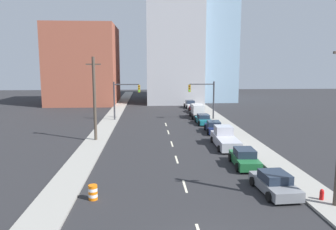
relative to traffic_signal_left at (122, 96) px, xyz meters
The scene contains 23 objects.
sidewalk_left 9.15m from the traffic_signal_left, 102.91° to the left, with size 2.47×88.94×0.16m.
sidewalk_right 17.19m from the traffic_signal_left, 29.03° to the left, with size 2.47×88.94×0.16m.
lane_stripe_at_9m 28.64m from the traffic_signal_left, 76.96° to the right, with size 0.16×2.40×0.01m, color beige.
lane_stripe_at_15m 22.41m from the traffic_signal_left, 73.14° to the right, with size 0.16×2.40×0.01m, color beige.
lane_stripe_at_21m 17.04m from the traffic_signal_left, 67.33° to the right, with size 0.16×2.40×0.01m, color beige.
lane_stripe_at_27m 11.76m from the traffic_signal_left, 54.87° to the right, with size 0.16×2.40×0.01m, color beige.
lane_stripe_at_33m 8.32m from the traffic_signal_left, 30.05° to the right, with size 0.16×2.40×0.01m, color beige.
building_brick_left 26.22m from the traffic_signal_left, 112.55° to the left, with size 14.00×16.00×16.69m.
building_office_center 31.39m from the traffic_signal_left, 70.76° to the left, with size 12.00×20.00×29.05m.
building_glass_right 37.62m from the traffic_signal_left, 61.33° to the left, with size 13.00×20.00×27.40m.
traffic_signal_left is the anchor object (origin of this frame).
traffic_signal_right 12.77m from the traffic_signal_left, ahead, with size 4.03×0.35×5.88m.
utility_pole_left_mid 13.64m from the traffic_signal_left, 98.02° to the right, with size 1.60×0.32×9.21m.
traffic_barrel 29.78m from the traffic_signal_left, 89.18° to the right, with size 0.56×0.56×0.95m.
fire_hydrant 34.22m from the traffic_signal_left, 64.85° to the right, with size 0.26×0.26×0.84m.
sedan_gray 31.74m from the traffic_signal_left, 67.35° to the right, with size 2.35×4.49×1.38m.
sedan_green 26.43m from the traffic_signal_left, 63.14° to the right, with size 2.20×4.52×1.49m.
pickup_truck_silver 20.60m from the traffic_signal_left, 54.65° to the right, with size 2.34×6.38×1.99m.
sedan_navy 15.69m from the traffic_signal_left, 38.30° to the right, with size 2.19×4.74×1.42m.
sedan_teal 12.68m from the traffic_signal_left, 16.60° to the right, with size 2.09×4.56×1.38m.
box_truck_black 12.25m from the traffic_signal_left, ahead, with size 2.32×5.47×2.14m.
sedan_maroon 15.11m from the traffic_signal_left, 33.83° to the left, with size 2.18×4.59×1.41m.
sedan_white 18.96m from the traffic_signal_left, 49.48° to the left, with size 2.20×4.40×1.49m.
Camera 1 is at (-2.50, -12.92, 8.32)m, focal length 35.00 mm.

